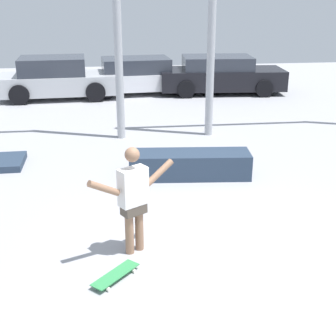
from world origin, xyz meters
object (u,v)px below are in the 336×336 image
skateboarder (133,196)px  parked_car_white (139,76)px  grind_box (190,165)px  parked_car_black (221,75)px  skateboard (116,275)px  parked_car_silver (57,79)px

skateboarder → parked_car_white: 11.32m
skateboarder → grind_box: (1.28, 2.81, -0.62)m
parked_car_white → parked_car_black: size_ratio=0.97×
parked_car_white → skateboarder: bearing=-98.4°
skateboard → parked_car_black: size_ratio=0.15×
skateboarder → grind_box: skateboarder is taller
skateboarder → skateboard: skateboarder is taller
skateboard → parked_car_silver: bearing=51.8°
skateboard → parked_car_black: 12.39m
skateboarder → parked_car_white: bearing=54.4°
parked_car_black → skateboard: bearing=-105.6°
grind_box → parked_car_black: bearing=73.0°
skateboarder → skateboard: bearing=-144.6°
parked_car_white → parked_car_black: parked_car_black is taller
parked_car_silver → parked_car_white: (2.94, 0.50, -0.05)m
skateboarder → parked_car_silver: bearing=69.7°
skateboard → parked_car_white: size_ratio=0.15×
grind_box → parked_car_black: parked_car_black is taller
skateboard → parked_car_black: bearing=23.4°
skateboarder → parked_car_silver: skateboarder is taller
skateboard → grind_box: (1.57, 3.50, 0.20)m
parked_car_silver → parked_car_black: parked_car_silver is taller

